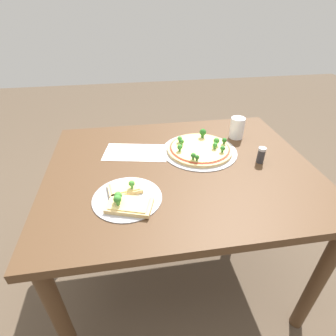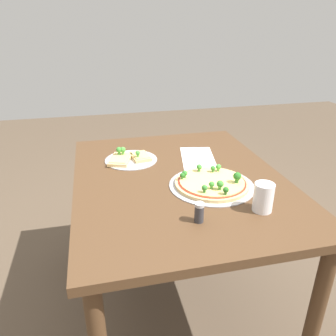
% 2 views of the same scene
% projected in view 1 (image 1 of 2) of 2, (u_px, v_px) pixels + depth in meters
% --- Properties ---
extents(ground_plane, '(8.00, 8.00, 0.00)m').
position_uv_depth(ground_plane, '(178.00, 267.00, 1.60)').
color(ground_plane, brown).
extents(dining_table, '(1.19, 0.94, 0.75)m').
position_uv_depth(dining_table, '(180.00, 182.00, 1.24)').
color(dining_table, '#4C331E').
rests_on(dining_table, ground_plane).
extents(pizza_tray_whole, '(0.37, 0.37, 0.07)m').
position_uv_depth(pizza_tray_whole, '(200.00, 149.00, 1.29)').
color(pizza_tray_whole, '#A3A3A8').
rests_on(pizza_tray_whole, dining_table).
extents(pizza_tray_slice, '(0.27, 0.27, 0.06)m').
position_uv_depth(pizza_tray_slice, '(127.00, 198.00, 0.98)').
color(pizza_tray_slice, '#A3A3A8').
rests_on(pizza_tray_slice, dining_table).
extents(drinking_cup, '(0.07, 0.07, 0.11)m').
position_uv_depth(drinking_cup, '(237.00, 128.00, 1.39)').
color(drinking_cup, white).
rests_on(drinking_cup, dining_table).
extents(condiment_shaker, '(0.04, 0.04, 0.07)m').
position_uv_depth(condiment_shaker, '(261.00, 155.00, 1.19)').
color(condiment_shaker, '#333338').
rests_on(condiment_shaker, dining_table).
extents(paper_menu, '(0.33, 0.22, 0.00)m').
position_uv_depth(paper_menu, '(136.00, 152.00, 1.29)').
color(paper_menu, white).
rests_on(paper_menu, dining_table).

